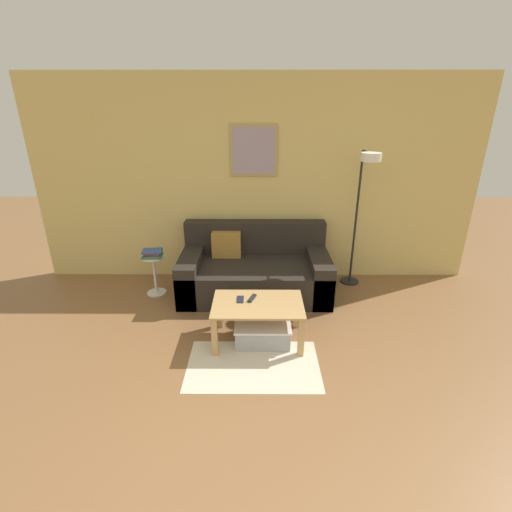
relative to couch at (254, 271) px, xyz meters
The scene contains 10 objects.
wall_back 1.12m from the couch, 88.31° to the left, with size 5.60×0.09×2.55m.
area_rug 1.49m from the couch, 89.97° to the right, with size 1.19×0.72×0.01m, color beige.
couch is the anchor object (origin of this frame).
coffee_table 1.07m from the couch, 87.74° to the right, with size 0.88×0.56×0.42m.
storage_bin 1.10m from the couch, 85.22° to the right, with size 0.55×0.41×0.21m.
floor_lamp 1.59m from the couch, ahead, with size 0.24×0.56×1.71m.
side_table 1.23m from the couch, behind, with size 0.28×0.28×0.50m.
book_stack 1.25m from the couch, behind, with size 0.25×0.20×0.09m.
remote_control 1.00m from the couch, 90.85° to the right, with size 0.04×0.15×0.02m, color #232328.
cell_phone 1.02m from the couch, 97.39° to the right, with size 0.07×0.14×0.01m, color #1E2338.
Camera 1 is at (0.03, -1.34, 2.19)m, focal length 26.00 mm.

